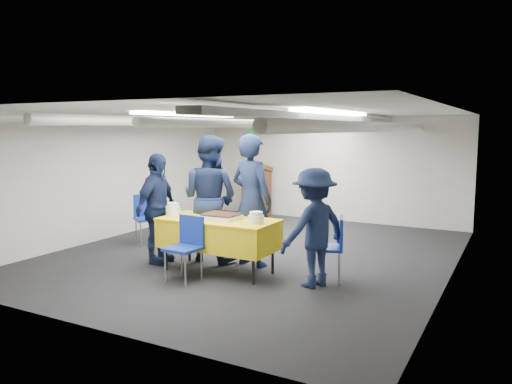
% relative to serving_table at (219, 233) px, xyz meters
% --- Properties ---
extents(ground, '(7.00, 7.00, 0.00)m').
position_rel_serving_table_xyz_m(ground, '(-0.03, 1.16, -0.56)').
color(ground, black).
rests_on(ground, ground).
extents(room_shell, '(6.00, 7.00, 2.30)m').
position_rel_serving_table_xyz_m(room_shell, '(0.06, 1.57, 1.25)').
color(room_shell, beige).
rests_on(room_shell, ground).
extents(serving_table, '(1.68, 0.81, 0.77)m').
position_rel_serving_table_xyz_m(serving_table, '(0.00, 0.00, 0.00)').
color(serving_table, black).
rests_on(serving_table, ground).
extents(sheet_cake, '(0.51, 0.39, 0.09)m').
position_rel_serving_table_xyz_m(sheet_cake, '(0.06, -0.02, 0.25)').
color(sheet_cake, white).
rests_on(sheet_cake, serving_table).
extents(plate_stack_left, '(0.21, 0.21, 0.18)m').
position_rel_serving_table_xyz_m(plate_stack_left, '(-0.76, -0.05, 0.30)').
color(plate_stack_left, white).
rests_on(plate_stack_left, serving_table).
extents(plate_stack_right, '(0.21, 0.21, 0.16)m').
position_rel_serving_table_xyz_m(plate_stack_right, '(0.63, -0.05, 0.28)').
color(plate_stack_right, white).
rests_on(plate_stack_right, serving_table).
extents(podium, '(0.62, 0.53, 1.25)m').
position_rel_serving_table_xyz_m(podium, '(-1.63, 4.20, 0.06)').
color(podium, '#5D3117').
rests_on(podium, ground).
extents(chair_near, '(0.44, 0.44, 0.87)m').
position_rel_serving_table_xyz_m(chair_near, '(-0.17, -0.53, -0.03)').
color(chair_near, gray).
rests_on(chair_near, ground).
extents(chair_right, '(0.54, 0.54, 0.87)m').
position_rel_serving_table_xyz_m(chair_right, '(1.58, 0.37, -0.03)').
color(chair_right, gray).
rests_on(chair_right, ground).
extents(chair_left, '(0.59, 0.59, 0.87)m').
position_rel_serving_table_xyz_m(chair_left, '(-2.11, 0.93, -0.03)').
color(chair_left, gray).
rests_on(chair_left, ground).
extents(sailor_a, '(0.80, 0.61, 1.96)m').
position_rel_serving_table_xyz_m(sailor_a, '(0.23, 0.55, 0.42)').
color(sailor_a, black).
rests_on(sailor_a, ground).
extents(sailor_b, '(0.95, 0.74, 1.94)m').
position_rel_serving_table_xyz_m(sailor_b, '(-0.47, 0.49, 0.41)').
color(sailor_b, black).
rests_on(sailor_b, ground).
extents(sailor_c, '(0.52, 1.02, 1.67)m').
position_rel_serving_table_xyz_m(sailor_c, '(-1.09, -0.02, 0.28)').
color(sailor_c, black).
rests_on(sailor_c, ground).
extents(sailor_d, '(0.97, 1.15, 1.54)m').
position_rel_serving_table_xyz_m(sailor_d, '(1.43, 0.04, 0.21)').
color(sailor_d, black).
rests_on(sailor_d, ground).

